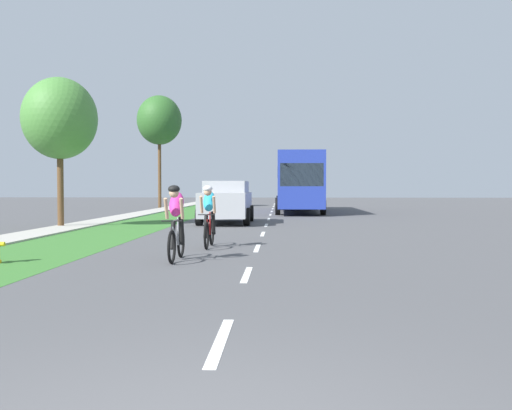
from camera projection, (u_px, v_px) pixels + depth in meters
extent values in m
plane|color=#4C4C4F|center=(266.00, 225.00, 23.17)|extent=(120.00, 120.00, 0.00)
cube|color=#38722D|center=(141.00, 224.00, 23.41)|extent=(2.98, 70.00, 0.01)
cube|color=#B2ADA3|center=(88.00, 224.00, 23.51)|extent=(1.45, 70.00, 0.10)
cube|color=white|center=(221.00, 341.00, 5.66)|extent=(0.12, 1.80, 0.01)
cube|color=white|center=(247.00, 274.00, 9.96)|extent=(0.12, 1.80, 0.01)
cube|color=white|center=(257.00, 248.00, 14.26)|extent=(0.12, 1.80, 0.01)
cube|color=white|center=(263.00, 234.00, 18.57)|extent=(0.12, 1.80, 0.01)
cube|color=white|center=(266.00, 225.00, 22.87)|extent=(0.12, 1.80, 0.01)
cube|color=white|center=(269.00, 219.00, 27.17)|extent=(0.12, 1.80, 0.01)
cube|color=white|center=(270.00, 215.00, 31.47)|extent=(0.12, 1.80, 0.01)
cube|color=white|center=(272.00, 211.00, 35.77)|extent=(0.12, 1.80, 0.01)
cube|color=white|center=(273.00, 209.00, 40.07)|extent=(0.12, 1.80, 0.01)
cube|color=white|center=(274.00, 207.00, 44.37)|extent=(0.12, 1.80, 0.01)
cube|color=white|center=(274.00, 205.00, 48.67)|extent=(0.12, 1.80, 0.01)
cube|color=white|center=(275.00, 203.00, 52.98)|extent=(0.12, 1.80, 0.01)
cylinder|color=yellow|center=(2.00, 244.00, 11.42)|extent=(0.12, 0.09, 0.09)
torus|color=black|center=(181.00, 242.00, 12.38)|extent=(0.06, 0.68, 0.68)
torus|color=black|center=(172.00, 247.00, 11.34)|extent=(0.06, 0.68, 0.68)
cylinder|color=#A5A8AD|center=(176.00, 236.00, 11.75)|extent=(0.04, 0.59, 0.43)
cylinder|color=#A5A8AD|center=(178.00, 230.00, 12.03)|extent=(0.04, 0.04, 0.55)
cylinder|color=#A5A8AD|center=(176.00, 220.00, 11.79)|extent=(0.03, 0.55, 0.03)
cylinder|color=black|center=(172.00, 221.00, 11.34)|extent=(0.42, 0.02, 0.02)
ellipsoid|color=#CC2D8C|center=(177.00, 204.00, 11.85)|extent=(0.30, 0.54, 0.63)
sphere|color=tan|center=(174.00, 193.00, 11.57)|extent=(0.20, 0.20, 0.20)
ellipsoid|color=black|center=(174.00, 189.00, 11.56)|extent=(0.24, 0.28, 0.16)
cylinder|color=tan|center=(166.00, 209.00, 11.58)|extent=(0.07, 0.26, 0.45)
cylinder|color=tan|center=(182.00, 209.00, 11.57)|extent=(0.07, 0.26, 0.45)
cylinder|color=black|center=(173.00, 235.00, 11.96)|extent=(0.10, 0.30, 0.60)
cylinder|color=black|center=(182.00, 231.00, 11.90)|extent=(0.10, 0.25, 0.61)
torus|color=black|center=(212.00, 232.00, 14.97)|extent=(0.06, 0.68, 0.68)
torus|color=black|center=(206.00, 236.00, 13.93)|extent=(0.06, 0.68, 0.68)
cylinder|color=red|center=(209.00, 227.00, 14.34)|extent=(0.04, 0.59, 0.43)
cylinder|color=red|center=(210.00, 223.00, 14.62)|extent=(0.04, 0.04, 0.55)
cylinder|color=red|center=(209.00, 214.00, 14.38)|extent=(0.03, 0.55, 0.03)
cylinder|color=black|center=(207.00, 215.00, 13.93)|extent=(0.42, 0.02, 0.02)
ellipsoid|color=#26A5CC|center=(209.00, 201.00, 14.44)|extent=(0.30, 0.54, 0.63)
sphere|color=tan|center=(208.00, 192.00, 14.15)|extent=(0.20, 0.20, 0.20)
ellipsoid|color=white|center=(208.00, 189.00, 14.15)|extent=(0.24, 0.28, 0.16)
cylinder|color=tan|center=(201.00, 205.00, 14.17)|extent=(0.07, 0.26, 0.45)
cylinder|color=tan|center=(214.00, 205.00, 14.16)|extent=(0.07, 0.26, 0.45)
cylinder|color=black|center=(206.00, 227.00, 14.55)|extent=(0.10, 0.30, 0.60)
cylinder|color=black|center=(213.00, 223.00, 14.48)|extent=(0.10, 0.25, 0.61)
cube|color=#A5A8AD|center=(226.00, 204.00, 23.97)|extent=(1.90, 4.70, 1.00)
cube|color=#A5A8AD|center=(227.00, 187.00, 24.14)|extent=(1.71, 2.91, 0.52)
cube|color=#1E2833|center=(224.00, 190.00, 22.89)|extent=(1.56, 0.08, 0.44)
cylinder|color=black|center=(199.00, 217.00, 22.62)|extent=(0.25, 0.72, 0.72)
cylinder|color=black|center=(247.00, 217.00, 22.53)|extent=(0.25, 0.72, 0.72)
cylinder|color=black|center=(208.00, 213.00, 25.43)|extent=(0.25, 0.72, 0.72)
cylinder|color=black|center=(251.00, 213.00, 25.35)|extent=(0.25, 0.72, 0.72)
cube|color=#23389E|center=(298.00, 181.00, 35.04)|extent=(2.50, 11.60, 3.10)
cube|color=#1E2833|center=(298.00, 174.00, 35.03)|extent=(2.52, 10.67, 0.64)
cube|color=#1E2833|center=(302.00, 175.00, 29.27)|extent=(2.25, 0.06, 1.20)
cylinder|color=black|center=(278.00, 206.00, 31.38)|extent=(0.28, 0.96, 0.96)
cylinder|color=black|center=(323.00, 206.00, 31.27)|extent=(0.28, 0.96, 0.96)
cylinder|color=black|center=(278.00, 203.00, 38.33)|extent=(0.28, 0.96, 0.96)
cylinder|color=black|center=(316.00, 203.00, 38.22)|extent=(0.28, 0.96, 0.96)
cylinder|color=brown|center=(60.00, 188.00, 21.85)|extent=(0.24, 0.24, 3.04)
ellipsoid|color=#478438|center=(60.00, 118.00, 21.76)|extent=(2.85, 2.85, 3.13)
cylinder|color=brown|center=(160.00, 173.00, 41.82)|extent=(0.24, 0.24, 5.16)
ellipsoid|color=#2D6026|center=(159.00, 120.00, 41.70)|extent=(3.28, 3.28, 3.61)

